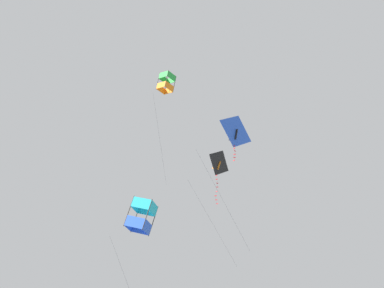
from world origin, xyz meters
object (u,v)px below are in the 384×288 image
kite_delta_mid_left (235,132)px  kite_box_far_centre (166,83)px  kite_delta_low_drifter (218,164)px  kite_box_highest (141,216)px

kite_delta_mid_left → kite_box_far_centre: 8.55m
kite_delta_mid_left → kite_box_far_centre: (-5.27, -2.49, 6.24)m
kite_delta_low_drifter → kite_delta_mid_left: bearing=-137.0°
kite_box_far_centre → kite_delta_low_drifter: (1.27, 4.72, -6.58)m
kite_delta_mid_left → kite_delta_low_drifter: bearing=53.5°
kite_box_far_centre → kite_delta_low_drifter: 8.20m
kite_delta_mid_left → kite_box_far_centre: bearing=107.9°
kite_box_highest → kite_delta_mid_left: 9.44m
kite_box_highest → kite_box_far_centre: (-1.82, 2.99, 13.10)m
kite_box_far_centre → kite_delta_low_drifter: size_ratio=1.15×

